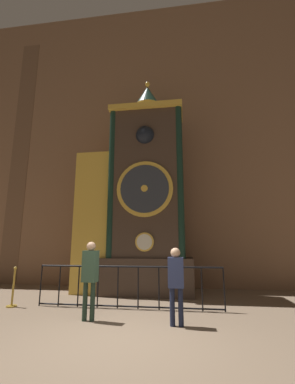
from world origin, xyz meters
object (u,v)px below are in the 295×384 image
Objects in this scene: clock_tower at (136,199)px; visitor_far at (176,278)px; visitor_near at (90,272)px; stanchion_post at (13,293)px.

clock_tower reaches higher than visitor_far.
visitor_far is at bearing 5.50° from visitor_near.
clock_tower is 7.75× the size of stanchion_post.
clock_tower is 5.16× the size of visitor_far.
visitor_far is (2.01, -0.11, -0.08)m from visitor_near.
visitor_near is at bearing 176.75° from visitor_far.
visitor_near is at bearing -97.39° from clock_tower.
visitor_near is 2.01m from visitor_far.
visitor_near is 1.63× the size of stanchion_post.
visitor_near reaches higher than stanchion_post.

